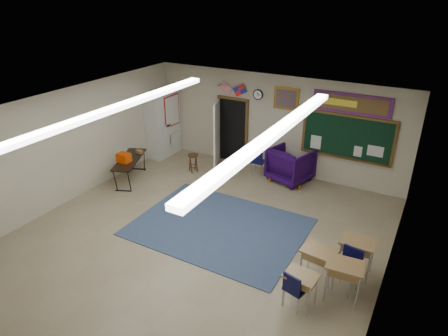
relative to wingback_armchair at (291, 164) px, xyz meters
The scene contains 24 objects.
floor 4.16m from the wingback_armchair, 100.81° to the right, with size 9.00×9.00×0.00m, color #84785B.
back_wall 1.33m from the wingback_armchair, 150.22° to the left, with size 8.00×0.04×3.00m, color #B7B094.
left_wall 6.34m from the wingback_armchair, 139.65° to the right, with size 0.04×9.00×3.00m, color #B7B094.
right_wall 5.28m from the wingback_armchair, 51.51° to the right, with size 0.04×9.00×3.00m, color #B7B094.
ceiling 4.82m from the wingback_armchair, 100.81° to the right, with size 8.00×9.00×0.04m, color silver.
area_rug 3.34m from the wingback_armchair, 100.01° to the right, with size 4.00×3.00×0.02m, color #32425F.
fluorescent_strips 4.79m from the wingback_armchair, 100.81° to the right, with size 3.86×6.00×0.10m, color white, non-canonical shape.
doorway 2.36m from the wingback_armchair, behind, with size 1.10×0.89×2.16m.
chalkboard 1.76m from the wingback_armchair, 15.86° to the left, with size 2.55×0.14×1.30m.
bulletin_board 2.44m from the wingback_armchair, 16.02° to the left, with size 2.10×0.05×0.55m.
framed_art_print 1.93m from the wingback_armchair, 136.07° to the left, with size 0.75×0.05×0.65m.
wall_clock 2.30m from the wingback_armchair, 162.82° to the left, with size 0.32×0.05×0.32m.
wall_flags 2.96m from the wingback_armchair, behind, with size 1.16×0.06×0.70m, color red, non-canonical shape.
storage_cabinet 4.53m from the wingback_armchair, behind, with size 0.59×1.25×2.20m.
wingback_armchair is the anchor object (origin of this frame).
student_chair_reading 1.01m from the wingback_armchair, behind, with size 0.40×0.40×0.80m, color #080833, non-canonical shape.
student_chair_desk_a 5.20m from the wingback_armchair, 68.08° to the right, with size 0.39×0.39×0.79m, color #080833, non-canonical shape.
student_chair_desk_b 4.75m from the wingback_armchair, 56.51° to the right, with size 0.44×0.44×0.88m, color #080833, non-canonical shape.
student_desk_front_left 4.51m from the wingback_armchair, 62.55° to the right, with size 0.69×0.54×0.77m.
student_desk_front_right 4.31m from the wingback_armchair, 51.71° to the right, with size 0.67×0.50×0.80m.
student_desk_back_left 5.18m from the wingback_armchair, 67.34° to the right, with size 0.62×0.48×0.70m.
student_desk_back_right 4.98m from the wingback_armchair, 58.16° to the right, with size 0.71×0.55×0.80m.
folding_table 4.76m from the wingback_armchair, 150.70° to the right, with size 1.17×1.75×0.95m.
wooden_stool 2.99m from the wingback_armchair, 161.85° to the right, with size 0.33×0.33×0.58m.
Camera 1 is at (4.32, -6.26, 5.38)m, focal length 32.00 mm.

